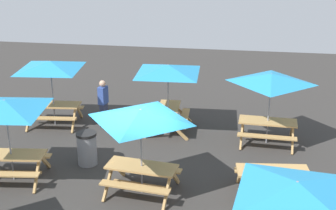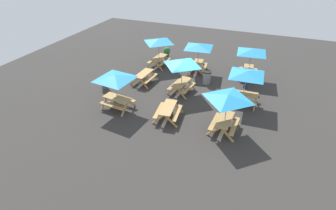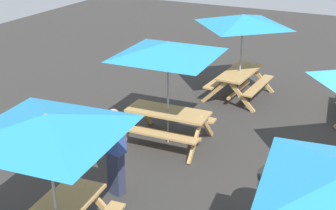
% 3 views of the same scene
% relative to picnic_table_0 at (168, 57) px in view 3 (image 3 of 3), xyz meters
% --- Properties ---
extents(picnic_table_0, '(2.83, 2.83, 2.34)m').
position_rel_picnic_table_0_xyz_m(picnic_table_0, '(0.00, 0.00, 0.00)').
color(picnic_table_0, tan).
rests_on(picnic_table_0, ground).
extents(picnic_table_3, '(2.81, 2.81, 2.34)m').
position_rel_picnic_table_0_xyz_m(picnic_table_3, '(3.98, 0.17, 0.00)').
color(picnic_table_3, tan).
rests_on(picnic_table_3, ground).
extents(picnic_table_5, '(2.10, 2.10, 2.34)m').
position_rel_picnic_table_0_xyz_m(picnic_table_5, '(-3.28, 0.54, 0.00)').
color(picnic_table_5, tan).
rests_on(picnic_table_5, ground).
extents(trash_bin_gray, '(0.59, 0.59, 0.98)m').
position_rel_picnic_table_0_xyz_m(trash_bin_gray, '(1.90, 2.85, -1.49)').
color(trash_bin_gray, gray).
rests_on(trash_bin_gray, ground).
extents(person_standing, '(0.29, 0.40, 1.67)m').
position_rel_picnic_table_0_xyz_m(person_standing, '(2.22, 0.07, -1.10)').
color(person_standing, '#2D334C').
rests_on(person_standing, ground).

